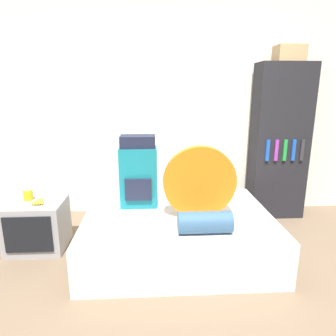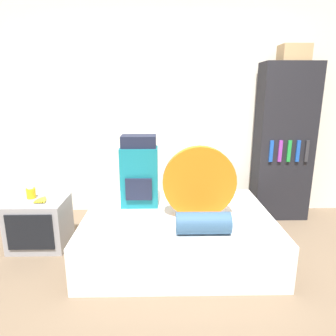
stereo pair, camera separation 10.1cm
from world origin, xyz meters
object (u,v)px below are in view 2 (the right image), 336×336
Objects in this scene: backpack at (139,172)px; bookshelf at (283,143)px; canister at (31,193)px; cardboard_box at (294,53)px; sleeping_roll at (203,223)px; tent_bag at (199,182)px; television at (40,223)px.

backpack is 0.39× the size of bookshelf.
canister is at bearing -167.02° from bookshelf.
cardboard_box is (2.82, 0.63, 1.42)m from canister.
backpack is at bearing 131.27° from sleeping_roll.
sleeping_roll is 1.80m from canister.
canister is at bearing 169.45° from tent_bag.
backpack is at bearing -159.74° from cardboard_box.
television is 0.29× the size of bookshelf.
backpack reaches higher than canister.
tent_bag is 2.12× the size of cardboard_box.
canister is (-1.68, 0.31, -0.20)m from tent_bag.
sleeping_roll reaches higher than television.
sleeping_roll is at bearing -21.20° from canister.
tent_bag is 1.50× the size of sleeping_roll.
sleeping_roll is (-0.00, -0.34, -0.24)m from tent_bag.
cardboard_box is at bearing -60.16° from bookshelf.
bookshelf is at bearing 14.73° from television.
tent_bag is at bearing 89.41° from sleeping_roll.
tent_bag is 5.65× the size of canister.
cardboard_box reaches higher than sleeping_roll.
tent_bag is 1.22× the size of television.
tent_bag is at bearing -10.55° from canister.
tent_bag is 1.72m from canister.
television is (-1.03, -0.07, -0.51)m from backpack.
cardboard_box is at bearing 20.26° from backpack.
backpack is at bearing 3.64° from television.
television is at bearing 171.35° from tent_bag.
cardboard_box reaches higher than television.
backpack reaches higher than television.
bookshelf is (1.13, 0.96, 0.19)m from tent_bag.
sleeping_roll is 1.78m from bookshelf.
backpack is at bearing 151.61° from tent_bag.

